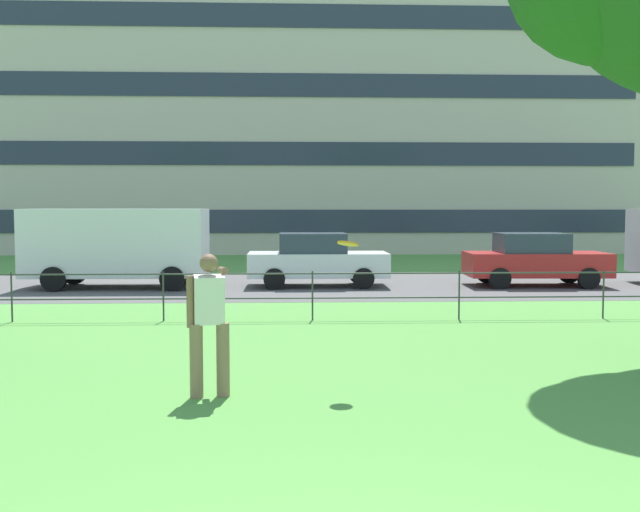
{
  "coord_description": "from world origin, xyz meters",
  "views": [
    {
      "loc": [
        -0.47,
        -3.27,
        2.31
      ],
      "look_at": [
        0.03,
        8.63,
        1.51
      ],
      "focal_mm": 41.57,
      "sensor_mm": 36.0,
      "label": 1
    }
  ],
  "objects_px": {
    "frisbee": "(348,244)",
    "car_white_far_right": "(317,260)",
    "panel_van_left": "(118,243)",
    "person_thrower": "(209,320)",
    "car_red_far_left": "(535,259)",
    "apartment_building_background": "(296,72)"
  },
  "relations": [
    {
      "from": "frisbee",
      "to": "car_white_far_right",
      "type": "height_order",
      "value": "frisbee"
    },
    {
      "from": "person_thrower",
      "to": "frisbee",
      "type": "height_order",
      "value": "frisbee"
    },
    {
      "from": "apartment_building_background",
      "to": "frisbee",
      "type": "bearing_deg",
      "value": -89.41
    },
    {
      "from": "person_thrower",
      "to": "car_white_far_right",
      "type": "relative_size",
      "value": 0.43
    },
    {
      "from": "panel_van_left",
      "to": "car_red_far_left",
      "type": "bearing_deg",
      "value": -0.49
    },
    {
      "from": "frisbee",
      "to": "car_white_far_right",
      "type": "relative_size",
      "value": 0.09
    },
    {
      "from": "car_white_far_right",
      "to": "person_thrower",
      "type": "bearing_deg",
      "value": -98.12
    },
    {
      "from": "car_red_far_left",
      "to": "apartment_building_background",
      "type": "distance_m",
      "value": 23.79
    },
    {
      "from": "car_red_far_left",
      "to": "car_white_far_right",
      "type": "bearing_deg",
      "value": 178.39
    },
    {
      "from": "panel_van_left",
      "to": "car_red_far_left",
      "type": "xyz_separation_m",
      "value": [
        11.97,
        -0.1,
        -0.49
      ]
    },
    {
      "from": "person_thrower",
      "to": "apartment_building_background",
      "type": "bearing_deg",
      "value": 87.62
    },
    {
      "from": "person_thrower",
      "to": "car_red_far_left",
      "type": "relative_size",
      "value": 0.43
    },
    {
      "from": "car_red_far_left",
      "to": "panel_van_left",
      "type": "bearing_deg",
      "value": 179.51
    },
    {
      "from": "frisbee",
      "to": "apartment_building_background",
      "type": "xyz_separation_m",
      "value": [
        -0.33,
        32.72,
        7.99
      ]
    },
    {
      "from": "panel_van_left",
      "to": "frisbee",
      "type": "bearing_deg",
      "value": -64.72
    },
    {
      "from": "car_white_far_right",
      "to": "panel_van_left",
      "type": "bearing_deg",
      "value": -179.22
    },
    {
      "from": "person_thrower",
      "to": "panel_van_left",
      "type": "height_order",
      "value": "panel_van_left"
    },
    {
      "from": "person_thrower",
      "to": "frisbee",
      "type": "distance_m",
      "value": 1.97
    },
    {
      "from": "frisbee",
      "to": "apartment_building_background",
      "type": "bearing_deg",
      "value": 90.59
    },
    {
      "from": "car_red_far_left",
      "to": "person_thrower",
      "type": "bearing_deg",
      "value": -123.57
    },
    {
      "from": "panel_van_left",
      "to": "car_red_far_left",
      "type": "height_order",
      "value": "panel_van_left"
    },
    {
      "from": "panel_van_left",
      "to": "apartment_building_background",
      "type": "relative_size",
      "value": 0.13
    }
  ]
}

